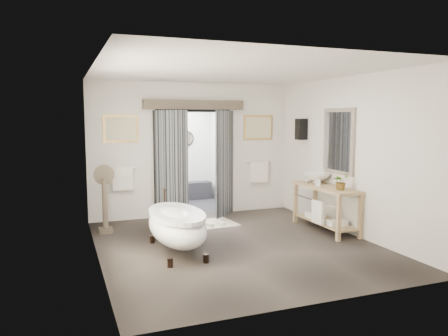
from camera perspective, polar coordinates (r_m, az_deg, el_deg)
The scene contains 13 objects.
ground_plane at distance 7.50m, azimuth 1.64°, elevation -10.03°, with size 5.00×5.00×0.00m, color #4E433C.
room_shell at distance 7.07m, azimuth 1.80°, elevation 4.26°, with size 4.52×5.02×2.91m.
shower_room at distance 11.06m, azimuth -6.22°, elevation 0.11°, with size 2.22×2.01×2.51m.
back_wall_dressing at distance 9.39m, azimuth -3.70°, elevation 3.03°, with size 3.82×0.69×2.52m.
clawfoot_tub at distance 7.05m, azimuth -6.19°, elevation -7.44°, with size 0.83×1.85×0.90m.
vanity at distance 8.55m, azimuth 13.07°, elevation -4.64°, with size 0.57×1.60×0.85m.
pedestal_mirror at distance 8.45m, azimuth -15.29°, elevation -4.51°, with size 0.38×0.25×1.29m.
rug at distance 8.87m, azimuth -2.41°, elevation -7.36°, with size 1.20×0.80×0.01m, color beige.
slippers at distance 8.78m, azimuth -1.21°, elevation -7.29°, with size 0.38×0.27×0.05m.
basin at distance 8.90m, azimuth 11.96°, elevation -1.29°, with size 0.56×0.56×0.19m, color white.
plant at distance 8.11m, azimuth 15.01°, elevation -1.70°, with size 0.28×0.24×0.31m, color gray.
soap_bottle_a at distance 8.48m, azimuth 12.16°, elevation -1.72°, with size 0.08×0.08×0.18m, color gray.
soap_bottle_b at distance 8.96m, azimuth 10.94°, elevation -1.24°, with size 0.15×0.15×0.19m, color gray.
Camera 1 is at (-2.73, -6.65, 2.15)m, focal length 35.00 mm.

